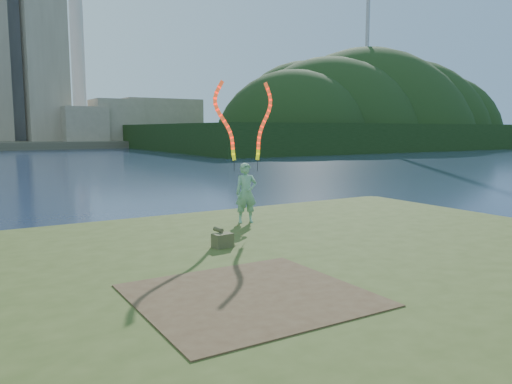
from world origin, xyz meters
TOP-DOWN VIEW (x-y plane):
  - ground at (0.00, 0.00)m, footprint 320.00×320.00m
  - grassy_knoll at (0.00, -2.30)m, footprint 20.00×18.00m
  - dirt_patch at (-2.20, -3.20)m, footprint 3.20×3.00m
  - wooded_hill at (59.57, 59.96)m, footprint 78.00×50.00m
  - woman_with_ribbons at (0.67, 1.85)m, footprint 1.95×0.64m
  - canvas_bag at (-1.14, -0.29)m, footprint 0.43×0.48m

SIDE VIEW (x-z plane):
  - ground at x=0.00m, z-range 0.00..0.00m
  - wooded_hill at x=59.57m, z-range -31.34..31.66m
  - grassy_knoll at x=0.00m, z-range -0.06..0.74m
  - dirt_patch at x=-2.20m, z-range 0.80..0.82m
  - canvas_bag at x=-1.14m, z-range 0.77..1.15m
  - woman_with_ribbons at x=0.67m, z-range 0.25..4.20m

